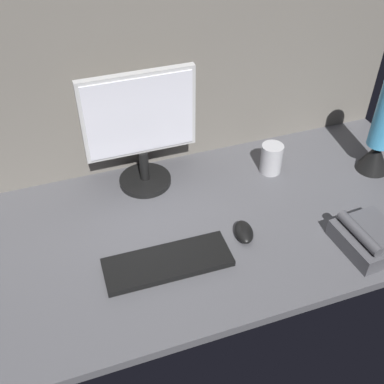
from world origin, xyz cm
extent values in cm
cube|color=#515156|center=(0.00, 0.00, -1.50)|extent=(180.00, 80.00, 3.00)
cube|color=slate|center=(0.00, 37.50, 33.36)|extent=(180.00, 5.00, 66.73)
cylinder|color=black|center=(-7.82, 24.50, 0.90)|extent=(18.00, 18.00, 1.80)
cylinder|color=black|center=(-7.82, 24.50, 7.30)|extent=(3.20, 3.20, 11.00)
cube|color=#B7B7B7|center=(-7.82, 25.50, 27.05)|extent=(36.92, 2.40, 28.50)
cube|color=silver|center=(-7.82, 24.10, 27.05)|extent=(34.52, 0.60, 26.10)
cube|color=black|center=(-11.31, -14.15, 1.00)|extent=(37.27, 13.78, 2.00)
ellipsoid|color=black|center=(14.19, -10.71, 1.70)|extent=(7.47, 10.55, 3.40)
cylinder|color=#B2B2B7|center=(36.42, 16.13, 5.46)|extent=(7.73, 7.73, 10.92)
cone|color=black|center=(71.93, 5.27, 5.35)|extent=(11.78, 11.78, 10.71)
cube|color=#4C4C51|center=(47.87, -26.79, 2.80)|extent=(18.36, 20.21, 5.60)
cylinder|color=#4C4C51|center=(43.19, -26.79, 7.20)|extent=(4.46, 17.29, 3.20)
camera|label=1|loc=(-33.96, -101.12, 105.14)|focal=43.98mm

